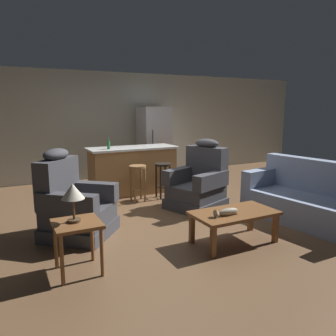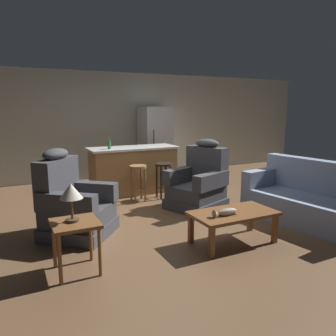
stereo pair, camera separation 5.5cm
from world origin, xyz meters
name	(u,v)px [view 2 (the right image)]	position (x,y,z in m)	size (l,w,h in m)	color
ground_plane	(162,210)	(0.00, 0.00, 0.00)	(12.00, 12.00, 0.00)	brown
back_wall	(108,125)	(0.00, 3.12, 1.30)	(12.00, 0.05, 2.60)	#B2B2A3
coffee_table	(233,216)	(0.24, -1.65, 0.36)	(1.10, 0.60, 0.42)	brown
fish_figurine	(225,212)	(0.06, -1.73, 0.46)	(0.34, 0.10, 0.10)	#4C3823
couch	(309,201)	(1.77, -1.53, 0.34)	(1.11, 2.00, 0.94)	#8493B2
recliner_near_lamp	(73,205)	(-1.55, -0.44, 0.42)	(1.18, 1.18, 1.20)	#3D3D42
recliner_near_island	(199,184)	(0.66, -0.14, 0.42)	(1.09, 1.09, 1.20)	#3D3D42
end_table	(76,231)	(-1.73, -1.52, 0.46)	(0.48, 0.48, 0.56)	brown
table_lamp	(71,193)	(-1.75, -1.50, 0.87)	(0.24, 0.24, 0.41)	#4C3823
kitchen_island	(134,170)	(0.00, 1.35, 0.48)	(1.80, 0.70, 0.95)	#9E7042
bar_stool_left	(138,176)	(-0.15, 0.72, 0.47)	(0.32, 0.32, 0.68)	olive
bar_stool_right	(163,174)	(0.38, 0.72, 0.47)	(0.32, 0.32, 0.68)	black
refrigerator	(155,143)	(1.04, 2.55, 0.88)	(0.70, 0.69, 1.76)	#B7B7BC
bottle_tall_green	(109,145)	(-0.53, 1.24, 1.04)	(0.06, 0.06, 0.23)	#2D6B38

